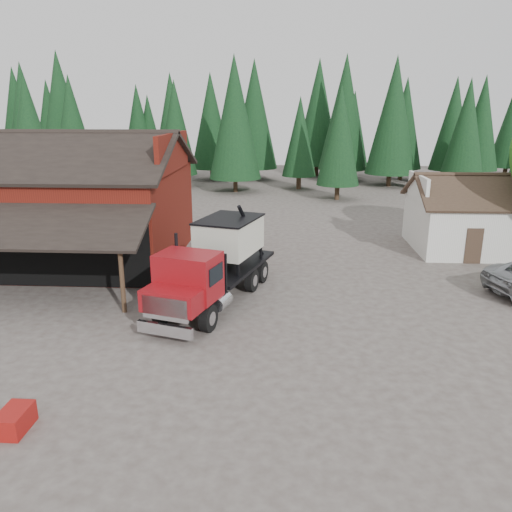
{
  "coord_description": "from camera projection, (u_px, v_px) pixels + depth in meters",
  "views": [
    {
      "loc": [
        1.07,
        -17.06,
        8.24
      ],
      "look_at": [
        -0.19,
        4.67,
        1.8
      ],
      "focal_mm": 35.0,
      "sensor_mm": 36.0,
      "label": 1
    }
  ],
  "objects": [
    {
      "name": "equip_box",
      "position": [
        15.0,
        420.0,
        13.24
      ],
      "size": [
        0.71,
        1.11,
        0.6
      ],
      "primitive_type": "cube",
      "rotation": [
        0.0,
        0.0,
        -0.01
      ],
      "color": "maroon",
      "rests_on": "ground"
    },
    {
      "name": "ground",
      "position": [
        254.0,
        337.0,
        18.73
      ],
      "size": [
        120.0,
        120.0,
        0.0
      ],
      "primitive_type": "plane",
      "color": "#4B413B",
      "rests_on": "ground"
    },
    {
      "name": "feed_truck",
      "position": [
        216.0,
        261.0,
        21.72
      ],
      "size": [
        4.87,
        9.2,
        4.02
      ],
      "rotation": [
        0.0,
        0.0,
        -0.3
      ],
      "color": "black",
      "rests_on": "ground"
    },
    {
      "name": "conifer_backdrop",
      "position": [
        276.0,
        181.0,
        58.94
      ],
      "size": [
        76.0,
        16.0,
        16.0
      ],
      "primitive_type": null,
      "color": "black",
      "rests_on": "ground"
    },
    {
      "name": "red_barn",
      "position": [
        70.0,
        211.0,
        28.06
      ],
      "size": [
        12.8,
        13.63,
        7.18
      ],
      "color": "#5F170F",
      "rests_on": "ground"
    },
    {
      "name": "near_pine_d",
      "position": [
        235.0,
        118.0,
        49.41
      ],
      "size": [
        5.28,
        5.28,
        13.4
      ],
      "color": "#382619",
      "rests_on": "ground"
    },
    {
      "name": "near_pine_b",
      "position": [
        340.0,
        136.0,
        45.45
      ],
      "size": [
        3.96,
        3.96,
        10.4
      ],
      "color": "#382619",
      "rests_on": "ground"
    },
    {
      "name": "near_pine_a",
      "position": [
        30.0,
        130.0,
        44.94
      ],
      "size": [
        4.4,
        4.4,
        11.4
      ],
      "color": "#382619",
      "rests_on": "ground"
    },
    {
      "name": "farmhouse",
      "position": [
        483.0,
        223.0,
        29.98
      ],
      "size": [
        8.6,
        6.42,
        4.65
      ],
      "color": "silver",
      "rests_on": "ground"
    }
  ]
}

